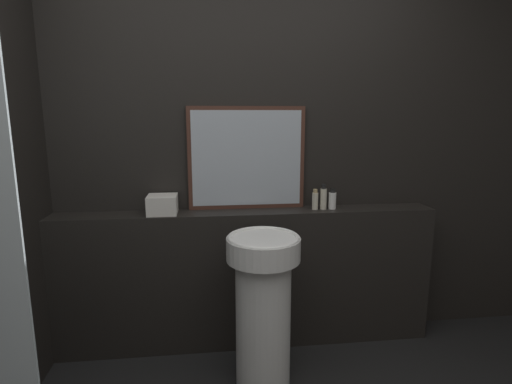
% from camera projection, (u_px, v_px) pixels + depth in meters
% --- Properties ---
extents(wall_back, '(8.00, 0.06, 2.50)m').
position_uv_depth(wall_back, '(245.00, 152.00, 2.55)').
color(wall_back, black).
rests_on(wall_back, ground_plane).
extents(vanity_counter, '(2.39, 0.21, 0.89)m').
position_uv_depth(vanity_counter, '(248.00, 278.00, 2.57)').
color(vanity_counter, black).
rests_on(vanity_counter, ground_plane).
extents(pedestal_sink, '(0.39, 0.39, 0.86)m').
position_uv_depth(pedestal_sink, '(263.00, 304.00, 2.15)').
color(pedestal_sink, white).
rests_on(pedestal_sink, ground_plane).
extents(mirror, '(0.74, 0.03, 0.64)m').
position_uv_depth(mirror, '(247.00, 158.00, 2.51)').
color(mirror, '#47281E').
rests_on(mirror, vanity_counter).
extents(towel_stack, '(0.18, 0.17, 0.11)m').
position_uv_depth(towel_stack, '(162.00, 205.00, 2.42)').
color(towel_stack, silver).
rests_on(towel_stack, vanity_counter).
extents(shampoo_bottle, '(0.04, 0.04, 0.13)m').
position_uv_depth(shampoo_bottle, '(315.00, 200.00, 2.53)').
color(shampoo_bottle, beige).
rests_on(shampoo_bottle, vanity_counter).
extents(conditioner_bottle, '(0.04, 0.04, 0.16)m').
position_uv_depth(conditioner_bottle, '(323.00, 198.00, 2.53)').
color(conditioner_bottle, beige).
rests_on(conditioner_bottle, vanity_counter).
extents(lotion_bottle, '(0.05, 0.05, 0.13)m').
position_uv_depth(lotion_bottle, '(332.00, 200.00, 2.54)').
color(lotion_bottle, white).
rests_on(lotion_bottle, vanity_counter).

